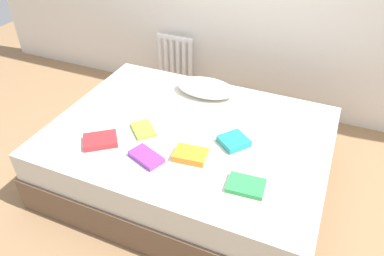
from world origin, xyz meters
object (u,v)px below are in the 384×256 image
Objects in this scene: bed at (189,156)px; radiator at (175,59)px; textbook_teal at (234,141)px; textbook_purple at (146,157)px; textbook_lime at (143,129)px; textbook_green at (246,186)px; pillow at (206,88)px; textbook_red at (100,140)px; textbook_orange at (190,155)px.

radiator reaches higher than bed.
textbook_purple is (-0.47, -0.37, -0.01)m from textbook_teal.
textbook_lime is 0.92× the size of textbook_green.
radiator is at bearing 78.15° from textbook_teal.
textbook_green reaches higher than bed.
pillow is 1.10m from textbook_green.
textbook_lime is at bearing 11.90° from textbook_red.
textbook_green is at bearing -52.33° from radiator.
textbook_teal is at bearing -14.87° from textbook_red.
textbook_red is 0.37m from textbook_purple.
radiator is at bearing 59.48° from textbook_red.
textbook_teal is at bearing 42.53° from textbook_orange.
bed is 0.50m from textbook_purple.
textbook_lime is 0.87m from textbook_green.
textbook_red is (-0.50, -0.38, 0.27)m from bed.
textbook_purple is (-0.26, -0.13, -0.01)m from textbook_orange.
textbook_teal is 0.91m from textbook_red.
textbook_lime is 0.90× the size of textbook_purple.
pillow is at bearing 75.79° from textbook_teal.
textbook_lime is at bearing 158.86° from textbook_green.
textbook_purple is (-0.13, -0.40, 0.27)m from bed.
pillow is 2.79× the size of textbook_teal.
bed is at bearing 108.36° from textbook_orange.
textbook_green is (1.23, -1.59, 0.13)m from radiator.
textbook_purple is at bearing -13.12° from textbook_lime.
radiator is at bearing 119.92° from bed.
radiator is at bearing 112.33° from textbook_orange.
bed is 11.28× the size of textbook_teal.
bed is 0.72m from textbook_green.
bed is 4.05× the size of pillow.
radiator reaches higher than textbook_purple.
pillow reaches higher than bed.
textbook_lime is at bearing -154.07° from bed.
textbook_orange is at bearing 47.07° from textbook_purple.
textbook_teal is 0.60m from textbook_purple.
textbook_purple is (-0.05, -0.92, -0.04)m from pillow.
pillow is 0.99m from textbook_red.
bed is at bearing 93.55° from textbook_purple.
textbook_orange is at bearing -75.41° from pillow.
textbook_lime is at bearing 138.26° from textbook_teal.
textbook_orange reaches higher than textbook_green.
textbook_lime is at bearing -108.45° from pillow.
textbook_teal reaches higher than textbook_red.
textbook_teal is (0.34, -0.03, 0.28)m from bed.
radiator reaches higher than textbook_orange.
textbook_purple is (-0.67, -0.01, 0.00)m from textbook_green.
textbook_teal is at bearing -4.72° from bed.
textbook_lime is at bearing 155.90° from textbook_orange.
bed is 0.60m from pillow.
textbook_purple reaches higher than textbook_green.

